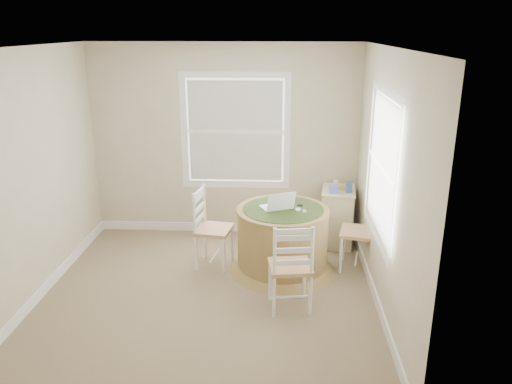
{
  "coord_description": "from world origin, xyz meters",
  "views": [
    {
      "loc": [
        0.77,
        -4.76,
        2.78
      ],
      "look_at": [
        0.5,
        0.45,
        1.05
      ],
      "focal_mm": 35.0,
      "sensor_mm": 36.0,
      "label": 1
    }
  ],
  "objects_px": {
    "round_table": "(282,237)",
    "chair_near": "(290,266)",
    "corner_chest": "(337,217)",
    "chair_left": "(214,229)",
    "chair_right": "(358,232)",
    "laptop": "(277,206)"
  },
  "relations": [
    {
      "from": "round_table",
      "to": "chair_right",
      "type": "distance_m",
      "value": 0.9
    },
    {
      "from": "round_table",
      "to": "chair_near",
      "type": "distance_m",
      "value": 0.86
    },
    {
      "from": "chair_near",
      "to": "laptop",
      "type": "relative_size",
      "value": 2.21
    },
    {
      "from": "chair_left",
      "to": "chair_near",
      "type": "distance_m",
      "value": 1.29
    },
    {
      "from": "chair_left",
      "to": "corner_chest",
      "type": "bearing_deg",
      "value": -55.2
    },
    {
      "from": "chair_left",
      "to": "corner_chest",
      "type": "distance_m",
      "value": 1.71
    },
    {
      "from": "chair_right",
      "to": "round_table",
      "type": "bearing_deg",
      "value": -73.19
    },
    {
      "from": "round_table",
      "to": "laptop",
      "type": "distance_m",
      "value": 0.39
    },
    {
      "from": "round_table",
      "to": "chair_near",
      "type": "xyz_separation_m",
      "value": [
        0.08,
        -0.86,
        0.05
      ]
    },
    {
      "from": "chair_near",
      "to": "round_table",
      "type": "bearing_deg",
      "value": -92.73
    },
    {
      "from": "laptop",
      "to": "corner_chest",
      "type": "distance_m",
      "value": 1.19
    },
    {
      "from": "chair_near",
      "to": "chair_left",
      "type": "bearing_deg",
      "value": -53.71
    },
    {
      "from": "chair_right",
      "to": "chair_left",
      "type": "bearing_deg",
      "value": -77.76
    },
    {
      "from": "chair_left",
      "to": "chair_right",
      "type": "xyz_separation_m",
      "value": [
        1.71,
        0.01,
        0.0
      ]
    },
    {
      "from": "chair_near",
      "to": "corner_chest",
      "type": "height_order",
      "value": "chair_near"
    },
    {
      "from": "chair_near",
      "to": "laptop",
      "type": "xyz_separation_m",
      "value": [
        -0.14,
        0.88,
        0.33
      ]
    },
    {
      "from": "chair_left",
      "to": "corner_chest",
      "type": "relative_size",
      "value": 1.25
    },
    {
      "from": "corner_chest",
      "to": "chair_left",
      "type": "bearing_deg",
      "value": -148.19
    },
    {
      "from": "round_table",
      "to": "corner_chest",
      "type": "height_order",
      "value": "round_table"
    },
    {
      "from": "round_table",
      "to": "corner_chest",
      "type": "distance_m",
      "value": 1.08
    },
    {
      "from": "round_table",
      "to": "chair_near",
      "type": "height_order",
      "value": "chair_near"
    },
    {
      "from": "chair_left",
      "to": "chair_right",
      "type": "relative_size",
      "value": 1.0
    }
  ]
}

